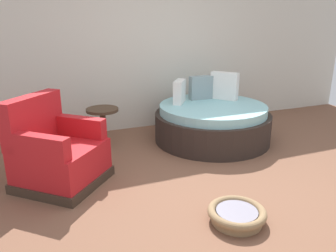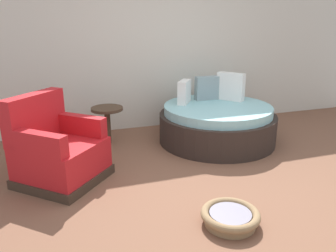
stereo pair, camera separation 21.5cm
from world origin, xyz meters
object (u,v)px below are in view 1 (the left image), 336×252
round_daybed (212,122)px  pet_basket (237,214)px  side_table (103,115)px  red_armchair (57,154)px

round_daybed → pet_basket: round_daybed is taller
side_table → pet_basket: bearing=-73.7°
round_daybed → pet_basket: bearing=-113.1°
pet_basket → side_table: 2.44m
round_daybed → side_table: bearing=164.8°
round_daybed → red_armchair: size_ratio=1.46×
pet_basket → side_table: bearing=106.3°
red_armchair → side_table: red_armchair is taller
red_armchair → pet_basket: (1.37, -1.34, -0.26)m
red_armchair → pet_basket: bearing=-44.4°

